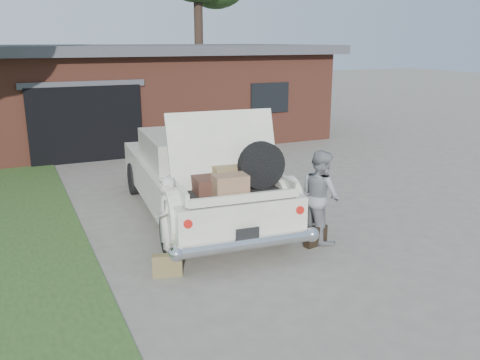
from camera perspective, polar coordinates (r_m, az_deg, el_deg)
name	(u,v)px	position (r m, az deg, el deg)	size (l,w,h in m)	color
ground	(255,251)	(8.69, 1.67, -7.97)	(90.00, 90.00, 0.00)	gray
house	(140,91)	(19.24, -11.14, 9.80)	(12.80, 7.80, 3.30)	brown
sedan	(198,175)	(10.20, -4.76, 0.54)	(2.64, 5.86, 2.32)	silver
woman_left	(166,221)	(8.07, -8.26, -4.57)	(0.52, 0.34, 1.42)	beige
woman_right	(320,196)	(9.01, 9.02, -1.77)	(0.79, 0.62, 1.63)	gray
suitcase_left	(167,265)	(7.83, -8.18, -9.46)	(0.45, 0.14, 0.34)	olive
suitcase_right	(316,236)	(8.95, 8.49, -6.24)	(0.44, 0.14, 0.34)	black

